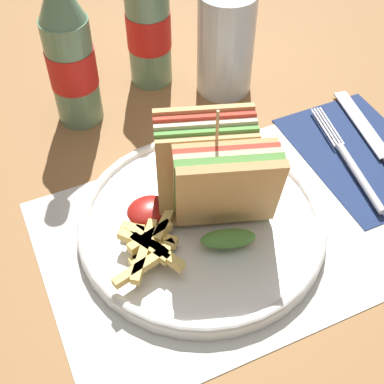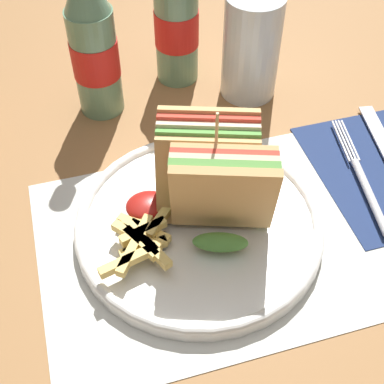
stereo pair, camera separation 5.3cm
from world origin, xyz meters
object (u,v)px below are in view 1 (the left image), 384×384
object	(u,v)px
club_sandwich	(215,177)
glass_near	(225,49)
coke_bottle_near	(69,52)
plate_main	(200,223)
coke_bottle_far	(148,16)
knife	(379,148)
fork	(353,166)

from	to	relation	value
club_sandwich	glass_near	world-z (taller)	club_sandwich
club_sandwich	coke_bottle_near	distance (m)	0.24
plate_main	glass_near	bearing A→B (deg)	57.68
glass_near	coke_bottle_far	bearing A→B (deg)	144.54
glass_near	plate_main	bearing A→B (deg)	-122.32
club_sandwich	coke_bottle_far	distance (m)	0.27
plate_main	knife	distance (m)	0.25
plate_main	fork	bearing A→B (deg)	1.49
club_sandwich	coke_bottle_near	size ratio (longest dim) A/B	0.60
plate_main	club_sandwich	bearing A→B (deg)	19.27
coke_bottle_near	coke_bottle_far	bearing A→B (deg)	18.82
coke_bottle_far	fork	bearing A→B (deg)	-60.87
plate_main	knife	size ratio (longest dim) A/B	1.21
fork	coke_bottle_far	size ratio (longest dim) A/B	0.80
plate_main	fork	xyz separation A→B (m)	(0.20, 0.01, -0.00)
coke_bottle_far	coke_bottle_near	bearing A→B (deg)	-161.18
club_sandwich	knife	xyz separation A→B (m)	(0.23, 0.01, -0.06)
coke_bottle_near	fork	bearing A→B (deg)	-41.03
plate_main	coke_bottle_near	size ratio (longest dim) A/B	1.17
fork	coke_bottle_near	world-z (taller)	coke_bottle_near
club_sandwich	fork	bearing A→B (deg)	-0.51
fork	coke_bottle_far	distance (m)	0.32
coke_bottle_near	club_sandwich	bearing A→B (deg)	-70.22
plate_main	fork	distance (m)	0.20
plate_main	coke_bottle_far	bearing A→B (deg)	79.26
plate_main	fork	size ratio (longest dim) A/B	1.45
knife	glass_near	xyz separation A→B (m)	(-0.12, 0.19, 0.05)
plate_main	glass_near	size ratio (longest dim) A/B	1.89
coke_bottle_far	plate_main	bearing A→B (deg)	-100.74
plate_main	coke_bottle_far	size ratio (longest dim) A/B	1.17
plate_main	knife	xyz separation A→B (m)	(0.25, 0.02, -0.00)
coke_bottle_near	glass_near	world-z (taller)	coke_bottle_near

